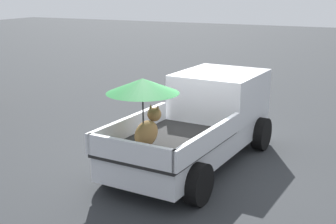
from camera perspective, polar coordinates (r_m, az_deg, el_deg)
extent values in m
plane|color=#2D3033|center=(10.67, 3.12, -6.39)|extent=(80.00, 80.00, 0.00)
cylinder|color=black|center=(12.43, 2.76, -1.29)|extent=(0.82, 0.34, 0.80)
cylinder|color=black|center=(11.71, 11.33, -2.61)|extent=(0.82, 0.34, 0.80)
cylinder|color=black|center=(9.61, -6.88, -6.37)|extent=(0.82, 0.34, 0.80)
cylinder|color=black|center=(8.66, 3.71, -8.77)|extent=(0.82, 0.34, 0.80)
cube|color=silver|center=(10.47, 3.16, -3.48)|extent=(5.12, 2.15, 0.50)
cube|color=silver|center=(11.48, 6.38, 2.20)|extent=(2.23, 2.01, 1.08)
cube|color=#4C606B|center=(12.35, 8.28, 3.99)|extent=(0.18, 1.72, 0.64)
cube|color=black|center=(9.42, 0.02, -3.80)|extent=(2.92, 2.04, 0.06)
cube|color=silver|center=(9.82, -4.64, -1.65)|extent=(2.80, 0.30, 0.40)
cube|color=silver|center=(8.95, 5.15, -3.34)|extent=(2.80, 0.30, 0.40)
cube|color=silver|center=(8.27, -4.66, -4.90)|extent=(0.23, 1.84, 0.40)
ellipsoid|color=olive|center=(9.06, -2.66, -2.67)|extent=(0.70, 0.37, 0.52)
sphere|color=olive|center=(9.21, -1.68, -0.28)|extent=(0.30, 0.30, 0.28)
cone|color=olive|center=(9.22, -2.12, 0.62)|extent=(0.10, 0.10, 0.12)
cone|color=olive|center=(9.13, -1.26, 0.50)|extent=(0.10, 0.10, 0.12)
cylinder|color=black|center=(8.90, -3.06, -0.96)|extent=(0.03, 0.03, 1.13)
cone|color=#19722D|center=(8.74, -3.12, 3.22)|extent=(1.49, 1.49, 0.28)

